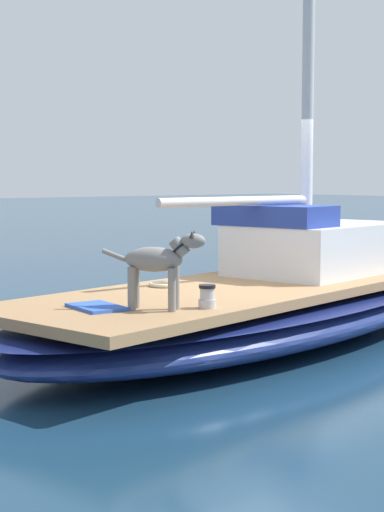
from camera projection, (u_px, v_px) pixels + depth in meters
ground_plane at (261, 340)px, 9.20m from camera, size 120.00×120.00×0.00m
sailboat_main at (261, 311)px, 9.17m from camera, size 3.76×7.57×0.66m
mast_main at (298, 42)px, 9.45m from camera, size 0.14×2.27×6.11m
cabin_house at (315, 245)px, 9.96m from camera, size 1.77×2.44×0.84m
dog_grey at (159, 262)px, 7.16m from camera, size 0.78×0.65×0.70m
deck_winch at (207, 297)px, 7.29m from camera, size 0.16×0.16×0.21m
coiled_rope at (164, 284)px, 8.75m from camera, size 0.32×0.32×0.04m
deck_towel at (97, 307)px, 7.26m from camera, size 0.59×0.41×0.03m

